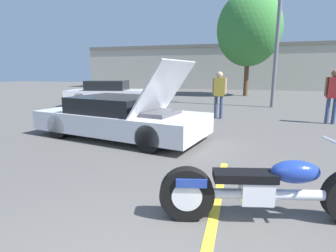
% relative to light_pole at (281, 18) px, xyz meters
% --- Properties ---
extents(parking_stripe_foreground, '(0.12, 4.63, 0.01)m').
position_rel_light_pole_xyz_m(parking_stripe_foreground, '(-1.79, -11.28, -4.18)').
color(parking_stripe_foreground, yellow).
rests_on(parking_stripe_foreground, ground).
extents(far_building, '(32.00, 4.20, 4.40)m').
position_rel_light_pole_xyz_m(far_building, '(-2.12, 14.95, -1.85)').
color(far_building, '#B2AD9E').
rests_on(far_building, ground).
extents(light_pole, '(1.21, 0.28, 7.61)m').
position_rel_light_pole_xyz_m(light_pole, '(0.00, 0.00, 0.00)').
color(light_pole, slate).
rests_on(light_pole, ground).
extents(tree_background, '(4.46, 4.46, 7.24)m').
position_rel_light_pole_xyz_m(tree_background, '(-1.30, 6.32, 0.48)').
color(tree_background, brown).
rests_on(tree_background, ground).
extents(motorcycle, '(2.48, 0.88, 0.95)m').
position_rel_light_pole_xyz_m(motorcycle, '(-1.19, -10.82, -3.79)').
color(motorcycle, black).
rests_on(motorcycle, ground).
extents(show_car_hood_open, '(4.79, 2.80, 1.98)m').
position_rel_light_pole_xyz_m(show_car_hood_open, '(-4.59, -7.55, -3.65)').
color(show_car_hood_open, silver).
rests_on(show_car_hood_open, ground).
extents(parked_car_left_row, '(4.56, 2.56, 1.29)m').
position_rel_light_pole_xyz_m(parked_car_left_row, '(-8.04, -1.66, -3.57)').
color(parked_car_left_row, silver).
rests_on(parked_car_left_row, ground).
extents(spectator_near_motorcycle, '(0.52, 0.23, 1.73)m').
position_rel_light_pole_xyz_m(spectator_near_motorcycle, '(-2.36, -3.95, -3.15)').
color(spectator_near_motorcycle, '#38476B').
rests_on(spectator_near_motorcycle, ground).
extents(spectator_by_show_car, '(0.52, 0.24, 1.79)m').
position_rel_light_pole_xyz_m(spectator_by_show_car, '(1.35, -4.00, -3.11)').
color(spectator_by_show_car, '#38476B').
rests_on(spectator_by_show_car, ground).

